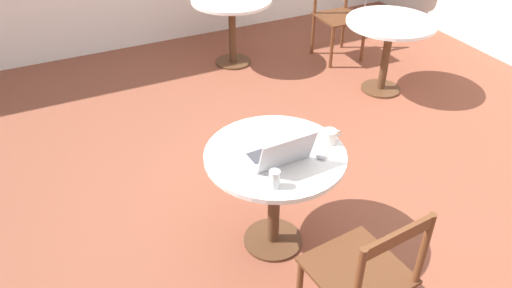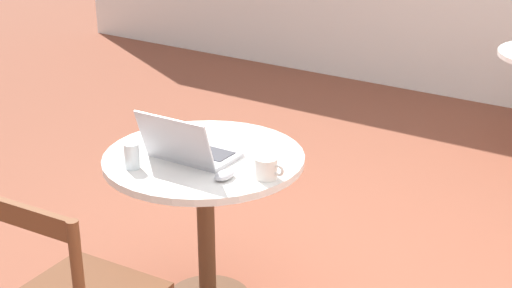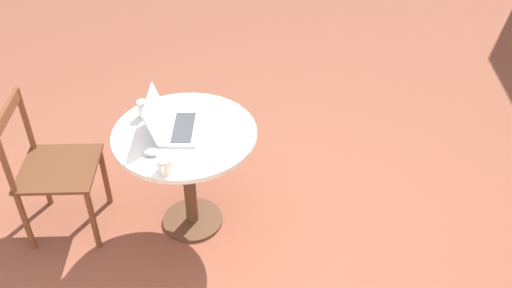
{
  "view_description": "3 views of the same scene",
  "coord_description": "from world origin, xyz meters",
  "px_view_note": "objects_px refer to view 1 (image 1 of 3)",
  "views": [
    {
      "loc": [
        -1.47,
        -2.34,
        2.42
      ],
      "look_at": [
        -0.31,
        0.04,
        0.56
      ],
      "focal_mm": 35.0,
      "sensor_mm": 36.0,
      "label": 1
    },
    {
      "loc": [
        1.37,
        -2.4,
        1.85
      ],
      "look_at": [
        -0.29,
        0.01,
        0.68
      ],
      "focal_mm": 50.0,
      "sensor_mm": 36.0,
      "label": 2
    },
    {
      "loc": [
        2.23,
        0.27,
        2.66
      ],
      "look_at": [
        -0.31,
        0.12,
        0.68
      ],
      "focal_mm": 40.0,
      "sensor_mm": 36.0,
      "label": 3
    }
  ],
  "objects_px": {
    "mouse": "(320,154)",
    "mug": "(330,136)",
    "laptop": "(279,154)",
    "drinking_glass": "(274,179)",
    "chair_mid_back": "(338,16)",
    "cafe_table_far": "(232,12)",
    "cafe_table_mid": "(389,35)",
    "chair_near_front": "(363,277)",
    "cafe_table_near": "(275,172)"
  },
  "relations": [
    {
      "from": "mouse",
      "to": "mug",
      "type": "height_order",
      "value": "mug"
    },
    {
      "from": "laptop",
      "to": "drinking_glass",
      "type": "height_order",
      "value": "laptop"
    },
    {
      "from": "chair_mid_back",
      "to": "mug",
      "type": "distance_m",
      "value": 2.82
    },
    {
      "from": "cafe_table_far",
      "to": "chair_mid_back",
      "type": "xyz_separation_m",
      "value": [
        1.1,
        -0.33,
        -0.12
      ]
    },
    {
      "from": "cafe_table_mid",
      "to": "laptop",
      "type": "relative_size",
      "value": 2.36
    },
    {
      "from": "chair_near_front",
      "to": "laptop",
      "type": "height_order",
      "value": "laptop"
    },
    {
      "from": "chair_near_front",
      "to": "mug",
      "type": "xyz_separation_m",
      "value": [
        0.27,
        0.76,
        0.3
      ]
    },
    {
      "from": "laptop",
      "to": "drinking_glass",
      "type": "bearing_deg",
      "value": -123.3
    },
    {
      "from": "chair_near_front",
      "to": "chair_mid_back",
      "type": "distance_m",
      "value": 3.59
    },
    {
      "from": "cafe_table_mid",
      "to": "cafe_table_far",
      "type": "bearing_deg",
      "value": 131.7
    },
    {
      "from": "chair_mid_back",
      "to": "mug",
      "type": "relative_size",
      "value": 7.32
    },
    {
      "from": "chair_mid_back",
      "to": "laptop",
      "type": "xyz_separation_m",
      "value": [
        -1.97,
        -2.32,
        0.3
      ]
    },
    {
      "from": "drinking_glass",
      "to": "chair_mid_back",
      "type": "bearing_deg",
      "value": 50.14
    },
    {
      "from": "chair_near_front",
      "to": "drinking_glass",
      "type": "distance_m",
      "value": 0.66
    },
    {
      "from": "drinking_glass",
      "to": "laptop",
      "type": "bearing_deg",
      "value": 56.7
    },
    {
      "from": "cafe_table_far",
      "to": "cafe_table_mid",
      "type": "bearing_deg",
      "value": -48.3
    },
    {
      "from": "chair_mid_back",
      "to": "drinking_glass",
      "type": "relative_size",
      "value": 8.78
    },
    {
      "from": "cafe_table_near",
      "to": "mug",
      "type": "height_order",
      "value": "mug"
    },
    {
      "from": "chair_near_front",
      "to": "chair_mid_back",
      "type": "height_order",
      "value": "same"
    },
    {
      "from": "chair_near_front",
      "to": "cafe_table_mid",
      "type": "bearing_deg",
      "value": 49.44
    },
    {
      "from": "cafe_table_near",
      "to": "chair_mid_back",
      "type": "height_order",
      "value": "chair_mid_back"
    },
    {
      "from": "cafe_table_near",
      "to": "laptop",
      "type": "relative_size",
      "value": 2.36
    },
    {
      "from": "laptop",
      "to": "mouse",
      "type": "relative_size",
      "value": 3.53
    },
    {
      "from": "cafe_table_far",
      "to": "drinking_glass",
      "type": "relative_size",
      "value": 8.05
    },
    {
      "from": "mouse",
      "to": "cafe_table_mid",
      "type": "bearing_deg",
      "value": 41.28
    },
    {
      "from": "cafe_table_far",
      "to": "chair_near_front",
      "type": "xyz_separation_m",
      "value": [
        -0.78,
        -3.39,
        -0.12
      ]
    },
    {
      "from": "cafe_table_mid",
      "to": "mouse",
      "type": "height_order",
      "value": "mouse"
    },
    {
      "from": "cafe_table_near",
      "to": "chair_near_front",
      "type": "bearing_deg",
      "value": -84.87
    },
    {
      "from": "laptop",
      "to": "drinking_glass",
      "type": "relative_size",
      "value": 3.41
    },
    {
      "from": "chair_near_front",
      "to": "mug",
      "type": "bearing_deg",
      "value": 70.58
    },
    {
      "from": "mug",
      "to": "chair_mid_back",
      "type": "bearing_deg",
      "value": 54.88
    },
    {
      "from": "cafe_table_far",
      "to": "chair_near_front",
      "type": "bearing_deg",
      "value": -102.96
    },
    {
      "from": "chair_mid_back",
      "to": "laptop",
      "type": "relative_size",
      "value": 2.58
    },
    {
      "from": "cafe_table_near",
      "to": "chair_near_front",
      "type": "xyz_separation_m",
      "value": [
        0.07,
        -0.81,
        -0.12
      ]
    },
    {
      "from": "cafe_table_near",
      "to": "mug",
      "type": "relative_size",
      "value": 6.71
    },
    {
      "from": "cafe_table_near",
      "to": "chair_near_front",
      "type": "height_order",
      "value": "chair_near_front"
    },
    {
      "from": "cafe_table_mid",
      "to": "mouse",
      "type": "distance_m",
      "value": 2.29
    },
    {
      "from": "cafe_table_mid",
      "to": "cafe_table_far",
      "type": "relative_size",
      "value": 1.0
    },
    {
      "from": "mouse",
      "to": "drinking_glass",
      "type": "relative_size",
      "value": 0.97
    },
    {
      "from": "cafe_table_mid",
      "to": "mug",
      "type": "height_order",
      "value": "mug"
    },
    {
      "from": "drinking_glass",
      "to": "cafe_table_near",
      "type": "bearing_deg",
      "value": 61.29
    },
    {
      "from": "mug",
      "to": "drinking_glass",
      "type": "bearing_deg",
      "value": -155.45
    },
    {
      "from": "cafe_table_near",
      "to": "cafe_table_mid",
      "type": "relative_size",
      "value": 1.0
    },
    {
      "from": "cafe_table_mid",
      "to": "cafe_table_far",
      "type": "xyz_separation_m",
      "value": [
        -1.08,
        1.21,
        0.0
      ]
    },
    {
      "from": "mug",
      "to": "cafe_table_far",
      "type": "bearing_deg",
      "value": 78.99
    },
    {
      "from": "chair_near_front",
      "to": "mug",
      "type": "relative_size",
      "value": 7.32
    },
    {
      "from": "cafe_table_mid",
      "to": "laptop",
      "type": "xyz_separation_m",
      "value": [
        -1.95,
        -1.44,
        0.18
      ]
    },
    {
      "from": "cafe_table_far",
      "to": "chair_mid_back",
      "type": "height_order",
      "value": "chair_mid_back"
    },
    {
      "from": "cafe_table_mid",
      "to": "mug",
      "type": "distance_m",
      "value": 2.13
    },
    {
      "from": "chair_near_front",
      "to": "mouse",
      "type": "xyz_separation_m",
      "value": [
        0.14,
        0.66,
        0.27
      ]
    }
  ]
}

